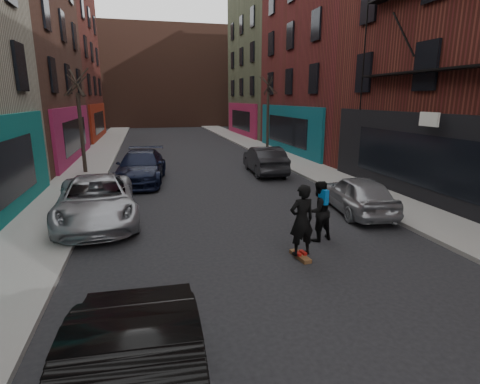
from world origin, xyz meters
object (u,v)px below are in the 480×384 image
skateboard (300,256)px  skateboarder (302,220)px  parked_left_far (96,200)px  pedestrian (319,211)px  tree_right_far (268,105)px  tree_left_far (79,111)px  parked_left_end (141,167)px  parked_right_end (265,160)px  parked_right_far (357,194)px

skateboard → skateboarder: bearing=0.0°
parked_left_far → skateboarder: skateboarder is taller
parked_left_far → pedestrian: (6.41, -3.33, 0.14)m
tree_right_far → parked_left_far: (-10.80, -14.79, -2.78)m
tree_left_far → parked_left_end: (3.00, -2.86, -2.61)m
tree_right_far → tree_left_far: bearing=-154.2°
parked_left_far → parked_right_end: parked_left_far is taller
tree_right_far → skateboard: tree_right_far is taller
tree_left_far → skateboard: (7.02, -13.19, -3.33)m
pedestrian → tree_left_far: bearing=-70.5°
parked_right_end → skateboard: bearing=80.5°
parked_right_end → skateboard: (-2.55, -11.03, -0.69)m
parked_right_far → parked_left_far: bearing=-0.1°
parked_left_end → parked_right_end: bearing=12.7°
parked_right_far → tree_left_far: bearing=-36.0°
tree_right_far → parked_right_far: (-1.82, -15.95, -2.84)m
tree_right_far → parked_left_end: bearing=-136.7°
parked_left_end → tree_left_far: bearing=143.1°
tree_right_far → parked_left_far: 18.52m
parked_right_far → parked_right_end: parked_right_end is taller
tree_left_far → pedestrian: 14.74m
tree_left_far → parked_right_end: tree_left_far is taller
tree_right_far → parked_right_far: bearing=-96.5°
parked_right_end → parked_left_end: bearing=9.5°
skateboarder → pedestrian: (0.99, 1.07, -0.14)m
parked_left_end → parked_right_far: 10.38m
parked_right_far → parked_right_end: bearing=-75.4°
parked_right_far → skateboard: parked_right_far is taller
parked_right_end → pedestrian: pedestrian is taller
tree_right_far → parked_right_end: 9.08m
parked_left_far → pedestrian: 7.22m
tree_left_far → parked_right_far: 14.77m
parked_left_far → parked_right_far: bearing=-12.5°
parked_right_end → skateboard: parked_right_end is taller
skateboarder → pedestrian: bearing=-139.4°
tree_right_far → parked_right_end: (-2.83, -8.17, -2.79)m
parked_right_end → parked_right_far: bearing=100.9°
parked_right_far → skateboarder: 4.82m
tree_left_far → skateboarder: (7.02, -13.19, -2.35)m
tree_right_far → parked_left_far: tree_right_far is taller
tree_left_far → skateboarder: 15.13m
tree_left_far → parked_right_end: (9.57, -2.17, -2.64)m
parked_left_far → parked_right_end: 10.36m
skateboard → pedestrian: size_ratio=0.45×
parked_left_end → pedestrian: 10.53m
skateboard → skateboarder: (0.00, 0.00, 0.98)m
parked_right_end → skateboard: 11.34m
parked_left_far → skateboarder: bearing=-44.2°
parked_left_end → parked_right_end: (6.57, 0.69, -0.02)m
skateboard → parked_left_end: bearing=104.4°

